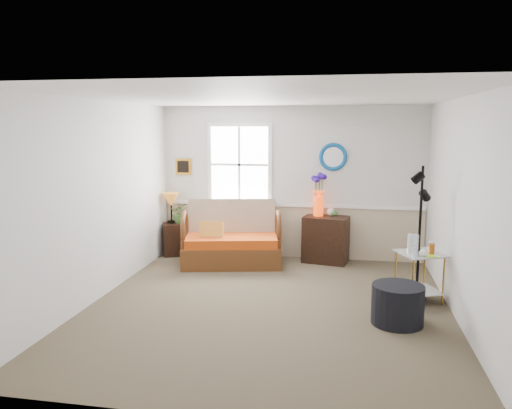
% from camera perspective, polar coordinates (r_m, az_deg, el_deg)
% --- Properties ---
extents(floor, '(4.50, 5.00, 0.01)m').
position_cam_1_polar(floor, '(6.45, 1.41, -11.58)').
color(floor, brown).
rests_on(floor, ground).
extents(ceiling, '(4.50, 5.00, 0.01)m').
position_cam_1_polar(ceiling, '(6.04, 1.51, 12.17)').
color(ceiling, white).
rests_on(ceiling, walls).
extents(walls, '(4.51, 5.01, 2.60)m').
position_cam_1_polar(walls, '(6.11, 1.46, -0.09)').
color(walls, silver).
rests_on(walls, floor).
extents(wainscot, '(4.46, 0.02, 0.90)m').
position_cam_1_polar(wainscot, '(8.69, 3.97, -3.09)').
color(wainscot, tan).
rests_on(wainscot, walls).
extents(chair_rail, '(4.46, 0.04, 0.06)m').
position_cam_1_polar(chair_rail, '(8.59, 4.00, -0.04)').
color(chair_rail, white).
rests_on(chair_rail, walls).
extents(window, '(1.14, 0.06, 1.44)m').
position_cam_1_polar(window, '(8.65, -1.90, 4.58)').
color(window, white).
rests_on(window, walls).
extents(picture, '(0.28, 0.03, 0.28)m').
position_cam_1_polar(picture, '(8.94, -8.31, 4.31)').
color(picture, '#AB6B17').
rests_on(picture, walls).
extents(mirror, '(0.47, 0.07, 0.47)m').
position_cam_1_polar(mirror, '(8.46, 8.80, 5.40)').
color(mirror, '#1474B5').
rests_on(mirror, walls).
extents(loveseat, '(1.74, 1.21, 1.04)m').
position_cam_1_polar(loveseat, '(8.20, -2.81, -3.31)').
color(loveseat, '#482611').
rests_on(loveseat, floor).
extents(throw_pillow, '(0.40, 0.12, 0.39)m').
position_cam_1_polar(throw_pillow, '(8.14, -5.13, -3.31)').
color(throw_pillow, orange).
rests_on(throw_pillow, loveseat).
extents(lamp_stand, '(0.42, 0.42, 0.57)m').
position_cam_1_polar(lamp_stand, '(8.92, -9.47, -3.95)').
color(lamp_stand, black).
rests_on(lamp_stand, floor).
extents(table_lamp, '(0.34, 0.34, 0.53)m').
position_cam_1_polar(table_lamp, '(8.84, -9.66, -0.42)').
color(table_lamp, '#B8661D').
rests_on(table_lamp, lamp_stand).
extents(potted_plant, '(0.40, 0.43, 0.28)m').
position_cam_1_polar(potted_plant, '(8.87, -8.71, -1.20)').
color(potted_plant, '#3D682E').
rests_on(potted_plant, lamp_stand).
extents(cabinet, '(0.79, 0.59, 0.77)m').
position_cam_1_polar(cabinet, '(8.44, 7.98, -3.96)').
color(cabinet, black).
rests_on(cabinet, floor).
extents(flower_vase, '(0.24, 0.24, 0.70)m').
position_cam_1_polar(flower_vase, '(8.37, 7.17, 1.09)').
color(flower_vase, '#F73F0C').
rests_on(flower_vase, cabinet).
extents(side_table, '(0.67, 0.67, 0.65)m').
position_cam_1_polar(side_table, '(6.87, 18.11, -7.88)').
color(side_table, '#BB882B').
rests_on(side_table, floor).
extents(tabletop_items, '(0.50, 0.50, 0.24)m').
position_cam_1_polar(tabletop_items, '(6.72, 18.50, -4.36)').
color(tabletop_items, silver).
rests_on(tabletop_items, side_table).
extents(floor_lamp, '(0.34, 0.34, 1.76)m').
position_cam_1_polar(floor_lamp, '(6.82, 18.18, -3.17)').
color(floor_lamp, black).
rests_on(floor_lamp, floor).
extents(ottoman, '(0.72, 0.72, 0.46)m').
position_cam_1_polar(ottoman, '(6.08, 15.88, -10.92)').
color(ottoman, black).
rests_on(ottoman, floor).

